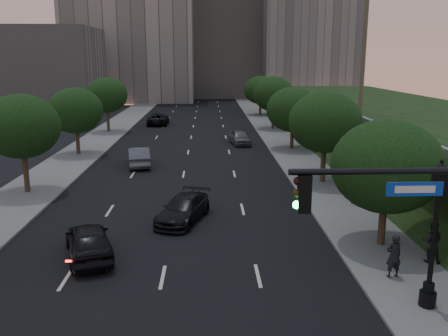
{
  "coord_description": "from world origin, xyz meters",
  "views": [
    {
      "loc": [
        1.94,
        -13.32,
        8.96
      ],
      "look_at": [
        2.73,
        9.71,
        3.6
      ],
      "focal_mm": 38.0,
      "sensor_mm": 36.0,
      "label": 1
    }
  ],
  "objects_px": {
    "sedan_far_left": "(158,119)",
    "sedan_far_right": "(240,137)",
    "sedan_mid_left": "(139,157)",
    "pedestrian_a": "(394,256)",
    "sedan_near_left": "(89,241)",
    "pedestrian_b": "(432,242)",
    "street_lamp": "(433,242)",
    "pedestrian_c": "(357,189)",
    "sedan_near_right": "(183,209)"
  },
  "relations": [
    {
      "from": "street_lamp",
      "to": "sedan_near_left",
      "type": "distance_m",
      "value": 14.5
    },
    {
      "from": "sedan_mid_left",
      "to": "pedestrian_a",
      "type": "distance_m",
      "value": 25.56
    },
    {
      "from": "street_lamp",
      "to": "pedestrian_c",
      "type": "height_order",
      "value": "street_lamp"
    },
    {
      "from": "sedan_far_right",
      "to": "pedestrian_a",
      "type": "height_order",
      "value": "pedestrian_a"
    },
    {
      "from": "pedestrian_c",
      "to": "sedan_near_left",
      "type": "bearing_deg",
      "value": -3.72
    },
    {
      "from": "sedan_near_left",
      "to": "sedan_far_left",
      "type": "relative_size",
      "value": 0.83
    },
    {
      "from": "street_lamp",
      "to": "sedan_mid_left",
      "type": "relative_size",
      "value": 1.14
    },
    {
      "from": "street_lamp",
      "to": "pedestrian_a",
      "type": "distance_m",
      "value": 2.85
    },
    {
      "from": "sedan_mid_left",
      "to": "pedestrian_a",
      "type": "bearing_deg",
      "value": 111.58
    },
    {
      "from": "sedan_near_right",
      "to": "pedestrian_b",
      "type": "bearing_deg",
      "value": -10.46
    },
    {
      "from": "sedan_near_left",
      "to": "pedestrian_b",
      "type": "distance_m",
      "value": 15.36
    },
    {
      "from": "sedan_near_right",
      "to": "pedestrian_a",
      "type": "xyz_separation_m",
      "value": [
        8.98,
        -7.58,
        0.37
      ]
    },
    {
      "from": "sedan_near_left",
      "to": "sedan_near_right",
      "type": "height_order",
      "value": "sedan_near_left"
    },
    {
      "from": "sedan_near_left",
      "to": "sedan_near_right",
      "type": "distance_m",
      "value": 6.31
    },
    {
      "from": "sedan_far_left",
      "to": "pedestrian_c",
      "type": "xyz_separation_m",
      "value": [
        15.96,
        -37.3,
        0.28
      ]
    },
    {
      "from": "sedan_near_right",
      "to": "sedan_far_right",
      "type": "distance_m",
      "value": 24.61
    },
    {
      "from": "sedan_mid_left",
      "to": "pedestrian_b",
      "type": "relative_size",
      "value": 2.63
    },
    {
      "from": "pedestrian_a",
      "to": "pedestrian_c",
      "type": "relative_size",
      "value": 1.0
    },
    {
      "from": "sedan_far_left",
      "to": "sedan_far_right",
      "type": "height_order",
      "value": "sedan_far_left"
    },
    {
      "from": "sedan_far_left",
      "to": "pedestrian_b",
      "type": "height_order",
      "value": "pedestrian_b"
    },
    {
      "from": "sedan_near_left",
      "to": "pedestrian_a",
      "type": "height_order",
      "value": "pedestrian_a"
    },
    {
      "from": "sedan_mid_left",
      "to": "sedan_near_right",
      "type": "height_order",
      "value": "sedan_mid_left"
    },
    {
      "from": "street_lamp",
      "to": "pedestrian_a",
      "type": "xyz_separation_m",
      "value": [
        -0.38,
        2.36,
        -1.56
      ]
    },
    {
      "from": "sedan_near_left",
      "to": "pedestrian_c",
      "type": "xyz_separation_m",
      "value": [
        14.65,
        7.29,
        0.27
      ]
    },
    {
      "from": "sedan_mid_left",
      "to": "pedestrian_a",
      "type": "height_order",
      "value": "pedestrian_a"
    },
    {
      "from": "sedan_near_left",
      "to": "sedan_far_right",
      "type": "bearing_deg",
      "value": -125.8
    },
    {
      "from": "pedestrian_c",
      "to": "sedan_far_left",
      "type": "bearing_deg",
      "value": -97.03
    },
    {
      "from": "street_lamp",
      "to": "pedestrian_c",
      "type": "relative_size",
      "value": 3.04
    },
    {
      "from": "sedan_far_left",
      "to": "sedan_near_right",
      "type": "distance_m",
      "value": 40.14
    },
    {
      "from": "sedan_near_right",
      "to": "pedestrian_a",
      "type": "relative_size",
      "value": 2.63
    },
    {
      "from": "street_lamp",
      "to": "pedestrian_c",
      "type": "distance_m",
      "value": 12.57
    },
    {
      "from": "sedan_near_left",
      "to": "sedan_far_right",
      "type": "height_order",
      "value": "sedan_near_left"
    },
    {
      "from": "pedestrian_a",
      "to": "sedan_near_left",
      "type": "bearing_deg",
      "value": -21.4
    },
    {
      "from": "sedan_near_right",
      "to": "pedestrian_b",
      "type": "height_order",
      "value": "pedestrian_b"
    },
    {
      "from": "sedan_far_right",
      "to": "pedestrian_b",
      "type": "relative_size",
      "value": 2.36
    },
    {
      "from": "street_lamp",
      "to": "sedan_near_left",
      "type": "bearing_deg",
      "value": 159.14
    },
    {
      "from": "sedan_mid_left",
      "to": "sedan_far_right",
      "type": "height_order",
      "value": "sedan_mid_left"
    },
    {
      "from": "sedan_far_left",
      "to": "sedan_far_right",
      "type": "xyz_separation_m",
      "value": [
        10.17,
        -15.64,
        -0.05
      ]
    },
    {
      "from": "sedan_far_left",
      "to": "sedan_near_left",
      "type": "bearing_deg",
      "value": 91.7
    },
    {
      "from": "street_lamp",
      "to": "sedan_near_right",
      "type": "distance_m",
      "value": 13.79
    },
    {
      "from": "pedestrian_b",
      "to": "sedan_far_right",
      "type": "bearing_deg",
      "value": -53.67
    },
    {
      "from": "pedestrian_a",
      "to": "sedan_mid_left",
      "type": "bearing_deg",
      "value": -67.74
    },
    {
      "from": "sedan_mid_left",
      "to": "pedestrian_b",
      "type": "distance_m",
      "value": 25.68
    },
    {
      "from": "sedan_near_right",
      "to": "pedestrian_a",
      "type": "bearing_deg",
      "value": -21.74
    },
    {
      "from": "sedan_near_right",
      "to": "pedestrian_c",
      "type": "distance_m",
      "value": 10.86
    },
    {
      "from": "street_lamp",
      "to": "sedan_far_left",
      "type": "xyz_separation_m",
      "value": [
        -14.75,
        49.71,
        -1.83
      ]
    },
    {
      "from": "sedan_far_left",
      "to": "pedestrian_c",
      "type": "relative_size",
      "value": 3.11
    },
    {
      "from": "sedan_far_right",
      "to": "sedan_near_left",
      "type": "bearing_deg",
      "value": -116.02
    },
    {
      "from": "sedan_far_left",
      "to": "sedan_near_right",
      "type": "relative_size",
      "value": 1.18
    },
    {
      "from": "sedan_near_left",
      "to": "sedan_far_right",
      "type": "relative_size",
      "value": 1.07
    }
  ]
}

